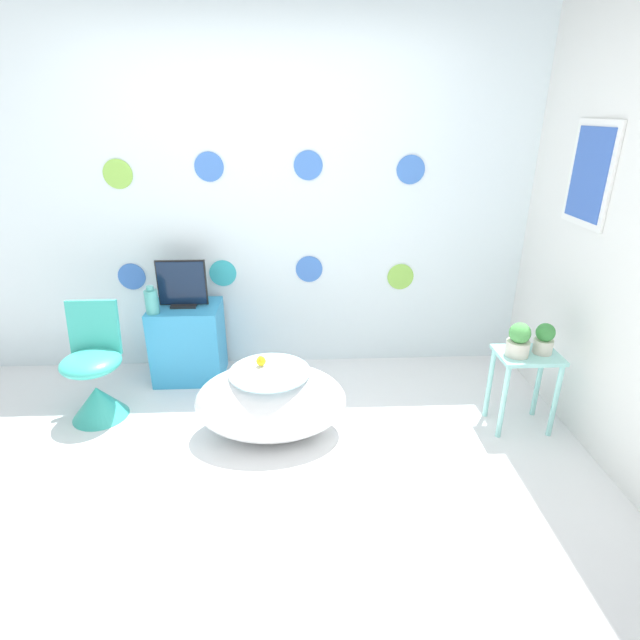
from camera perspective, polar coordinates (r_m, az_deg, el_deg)
ground_plane at (r=2.80m, az=-7.15°, el=-20.04°), size 12.00×12.00×0.00m
wall_back_dotted at (r=3.72m, az=-6.42°, el=13.55°), size 4.92×0.05×2.60m
wall_right at (r=3.39m, az=28.83°, el=10.09°), size 0.06×2.61×2.60m
bathtub at (r=3.14m, az=-5.63°, el=-9.23°), size 0.93×0.60×0.46m
rubber_duck at (r=3.06m, az=-6.85°, el=-4.63°), size 0.06×0.07×0.07m
chair at (r=3.60m, az=-24.28°, el=-6.45°), size 0.38×0.38×0.77m
tv_cabinet at (r=3.87m, az=-14.80°, el=-2.44°), size 0.50×0.40×0.58m
tv at (r=3.71m, az=-15.48°, el=3.79°), size 0.35×0.12×0.34m
vase at (r=3.66m, az=-18.68°, el=2.04°), size 0.09×0.09×0.20m
side_table at (r=3.37m, az=22.39°, el=-5.48°), size 0.38×0.28×0.52m
potted_plant_left at (r=3.22m, az=21.77°, el=-2.16°), size 0.14×0.14×0.21m
potted_plant_right at (r=3.31m, az=24.26°, el=-1.96°), size 0.11×0.11×0.19m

